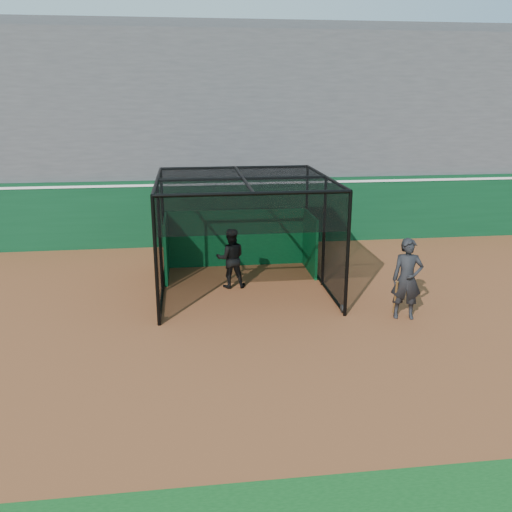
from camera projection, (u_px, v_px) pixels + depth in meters
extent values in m
plane|color=brown|center=(258.00, 336.00, 12.89)|extent=(120.00, 120.00, 0.00)
cube|color=#0A3A1D|center=(229.00, 212.00, 20.61)|extent=(50.00, 0.45, 2.50)
cube|color=white|center=(228.00, 183.00, 20.29)|extent=(50.00, 0.50, 0.08)
cube|color=#4C4C4F|center=(221.00, 134.00, 23.54)|extent=(50.00, 7.85, 7.75)
cube|color=#4C4C4F|center=(214.00, 32.00, 25.51)|extent=(50.00, 0.30, 1.20)
cube|color=#074620|center=(236.00, 238.00, 18.00)|extent=(4.65, 0.10, 1.90)
cylinder|color=black|center=(159.00, 318.00, 13.68)|extent=(0.08, 0.22, 0.22)
cylinder|color=black|center=(343.00, 309.00, 14.26)|extent=(0.08, 0.22, 0.22)
cylinder|color=black|center=(165.00, 265.00, 17.87)|extent=(0.08, 0.22, 0.22)
cylinder|color=black|center=(307.00, 260.00, 18.46)|extent=(0.08, 0.22, 0.22)
imported|color=black|center=(231.00, 258.00, 15.97)|extent=(0.87, 0.68, 1.79)
imported|color=black|center=(407.00, 279.00, 13.68)|extent=(0.86, 0.66, 2.10)
cylinder|color=#593819|center=(395.00, 297.00, 13.84)|extent=(0.15, 0.37, 0.97)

